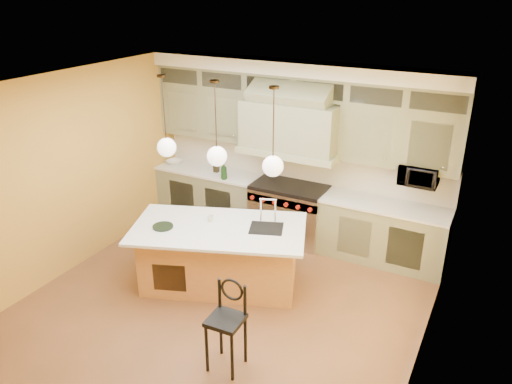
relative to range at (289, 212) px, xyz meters
The scene contains 18 objects.
floor 2.20m from the range, 90.00° to the right, with size 5.00×5.00×0.00m, color brown.
ceiling 3.23m from the range, 90.00° to the right, with size 5.00×5.00×0.00m, color white.
wall_back 1.03m from the range, 90.00° to the left, with size 5.00×5.00×0.00m, color #B58631.
wall_front 4.74m from the range, 90.00° to the right, with size 5.00×5.00×0.00m, color #B58631.
wall_left 3.43m from the range, 139.39° to the right, with size 5.00×5.00×0.00m, color #B58631.
wall_right 3.43m from the range, 40.61° to the right, with size 5.00×5.00×0.00m, color #B58631.
back_cabinetry 0.95m from the range, 90.00° to the left, with size 5.00×0.77×2.90m.
range is the anchor object (origin of this frame).
kitchen_island 1.72m from the range, 99.82° to the right, with size 2.63×1.98×1.35m.
counter_stool 3.14m from the range, 78.36° to the right, with size 0.38×0.38×1.06m.
microwave 2.18m from the range, ahead, with size 0.54×0.37×0.30m, color black.
oil_bottle_a 1.28m from the range, 168.82° to the right, with size 0.11×0.11×0.29m, color #143415.
oil_bottle_b 1.50m from the range, behind, with size 0.08×0.09×0.19m, color black.
fruit_bowl 2.35m from the range, behind, with size 0.27×0.27×0.07m, color white.
cup 1.77m from the range, 106.44° to the right, with size 0.09×0.09×0.08m, color beige.
pendant_left 2.49m from the range, 122.97° to the right, with size 0.26×0.26×1.11m.
pendant_center 2.26m from the range, 100.01° to the right, with size 0.26×0.26×1.11m.
pendant_right 2.29m from the range, 73.52° to the right, with size 0.26×0.26×1.11m.
Camera 1 is at (2.97, -4.70, 4.01)m, focal length 35.00 mm.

